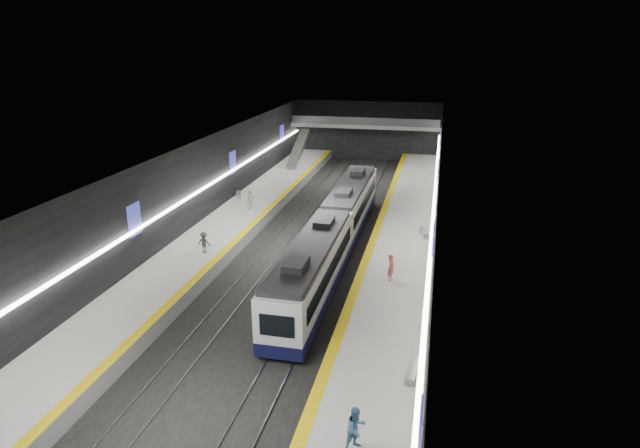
% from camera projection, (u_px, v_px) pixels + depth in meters
% --- Properties ---
extents(ground, '(70.00, 70.00, 0.00)m').
position_uv_depth(ground, '(306.00, 250.00, 42.93)').
color(ground, black).
rests_on(ground, ground).
extents(ceiling, '(20.00, 70.00, 0.04)m').
position_uv_depth(ceiling, '(305.00, 152.00, 40.29)').
color(ceiling, beige).
rests_on(ceiling, wall_left).
extents(wall_left, '(0.04, 70.00, 8.00)m').
position_uv_depth(wall_left, '(187.00, 195.00, 43.68)').
color(wall_left, black).
rests_on(wall_left, ground).
extents(wall_right, '(0.04, 70.00, 8.00)m').
position_uv_depth(wall_right, '(436.00, 211.00, 39.53)').
color(wall_right, black).
rests_on(wall_right, ground).
extents(wall_back, '(20.00, 0.04, 8.00)m').
position_uv_depth(wall_back, '(367.00, 131.00, 73.85)').
color(wall_back, black).
rests_on(wall_back, ground).
extents(platform_left, '(5.00, 70.00, 1.00)m').
position_uv_depth(platform_left, '(218.00, 237.00, 44.32)').
color(platform_left, slate).
rests_on(platform_left, ground).
extents(tile_surface_left, '(5.00, 70.00, 0.02)m').
position_uv_depth(tile_surface_left, '(218.00, 231.00, 44.15)').
color(tile_surface_left, '#A9A9A4').
rests_on(tile_surface_left, platform_left).
extents(tactile_strip_left, '(0.60, 70.00, 0.02)m').
position_uv_depth(tactile_strip_left, '(243.00, 233.00, 43.69)').
color(tactile_strip_left, '#DABB0B').
rests_on(tactile_strip_left, platform_left).
extents(platform_right, '(5.00, 70.00, 1.00)m').
position_uv_depth(platform_right, '(400.00, 252.00, 41.21)').
color(platform_right, slate).
rests_on(platform_right, ground).
extents(tile_surface_right, '(5.00, 70.00, 0.02)m').
position_uv_depth(tile_surface_right, '(400.00, 246.00, 41.04)').
color(tile_surface_right, '#A9A9A4').
rests_on(tile_surface_right, platform_right).
extents(tactile_strip_right, '(0.60, 70.00, 0.02)m').
position_uv_depth(tactile_strip_right, '(372.00, 243.00, 41.49)').
color(tactile_strip_right, '#DABB0B').
rests_on(tactile_strip_right, platform_right).
extents(rails, '(6.52, 70.00, 0.12)m').
position_uv_depth(rails, '(306.00, 249.00, 42.91)').
color(rails, gray).
rests_on(rails, ground).
extents(train, '(2.69, 30.05, 3.60)m').
position_uv_depth(train, '(335.00, 230.00, 40.88)').
color(train, black).
rests_on(train, ground).
extents(ad_posters, '(19.94, 53.50, 2.20)m').
position_uv_depth(ad_posters, '(308.00, 193.00, 42.36)').
color(ad_posters, '#3A40AE').
rests_on(ad_posters, wall_left).
extents(cove_light_left, '(0.25, 68.60, 0.12)m').
position_uv_depth(cove_light_left, '(190.00, 197.00, 43.71)').
color(cove_light_left, white).
rests_on(cove_light_left, wall_left).
extents(cove_light_right, '(0.25, 68.60, 0.12)m').
position_uv_depth(cove_light_right, '(433.00, 213.00, 39.64)').
color(cove_light_right, white).
rests_on(cove_light_right, wall_right).
extents(mezzanine_bridge, '(20.00, 3.00, 1.50)m').
position_uv_depth(mezzanine_bridge, '(365.00, 125.00, 71.60)').
color(mezzanine_bridge, gray).
rests_on(mezzanine_bridge, wall_left).
extents(escalator, '(1.20, 7.50, 3.92)m').
position_uv_depth(escalator, '(298.00, 149.00, 67.47)').
color(escalator, '#99999E').
rests_on(escalator, platform_left).
extents(bench_left_far, '(0.95, 1.78, 0.42)m').
position_uv_depth(bench_left_far, '(238.00, 195.00, 53.67)').
color(bench_left_far, '#99999E').
rests_on(bench_left_far, platform_left).
extents(bench_right_near, '(0.58, 1.65, 0.40)m').
position_uv_depth(bench_right_near, '(412.00, 373.00, 25.13)').
color(bench_right_near, '#99999E').
rests_on(bench_right_near, platform_right).
extents(bench_right_far, '(0.96, 1.92, 0.45)m').
position_uv_depth(bench_right_far, '(425.00, 233.00, 43.14)').
color(bench_right_far, '#99999E').
rests_on(bench_right_far, platform_right).
extents(passenger_right_a, '(0.60, 0.75, 1.78)m').
position_uv_depth(passenger_right_a, '(391.00, 268.00, 34.99)').
color(passenger_right_a, '#D54F4F').
rests_on(passenger_right_a, platform_right).
extents(passenger_right_b, '(1.12, 1.14, 1.85)m').
position_uv_depth(passenger_right_b, '(356.00, 429.00, 20.49)').
color(passenger_right_b, teal).
rests_on(passenger_right_b, platform_right).
extents(passenger_left_a, '(0.70, 1.12, 1.77)m').
position_uv_depth(passenger_left_a, '(250.00, 200.00, 49.69)').
color(passenger_left_a, silver).
rests_on(passenger_left_a, platform_left).
extents(passenger_left_b, '(1.10, 0.71, 1.61)m').
position_uv_depth(passenger_left_b, '(204.00, 243.00, 39.51)').
color(passenger_left_b, '#42434A').
rests_on(passenger_left_b, platform_left).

